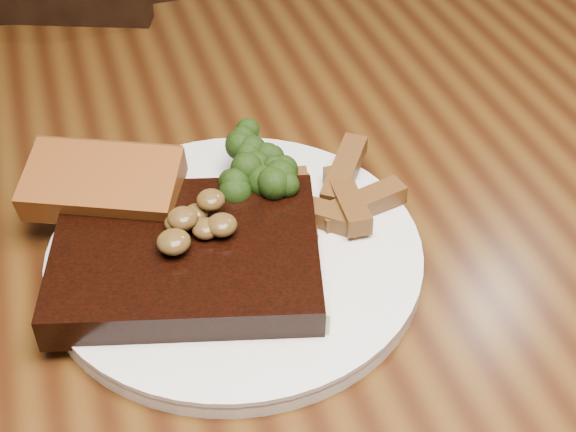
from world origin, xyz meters
name	(u,v)px	position (x,y,z in m)	size (l,w,h in m)	color
dining_table	(308,327)	(0.00, 0.00, 0.66)	(1.60, 0.90, 0.75)	#44280D
chair_far	(52,156)	(-0.20, 0.58, 0.47)	(0.52, 0.52, 0.86)	black
plate	(235,257)	(-0.06, 0.00, 0.76)	(0.28, 0.28, 0.01)	white
steak	(187,256)	(-0.10, 0.00, 0.78)	(0.19, 0.15, 0.03)	black
steak_bone	(208,325)	(-0.10, -0.07, 0.77)	(0.16, 0.02, 0.02)	beige
mushroom_pile	(183,217)	(-0.10, 0.01, 0.80)	(0.07, 0.07, 0.03)	brown
garlic_bread	(107,204)	(-0.14, 0.07, 0.77)	(0.12, 0.06, 0.03)	brown
potato_wedges	(326,207)	(0.02, 0.02, 0.77)	(0.10, 0.10, 0.02)	brown
broccoli_cluster	(258,171)	(-0.02, 0.07, 0.78)	(0.07, 0.07, 0.04)	#1B320B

